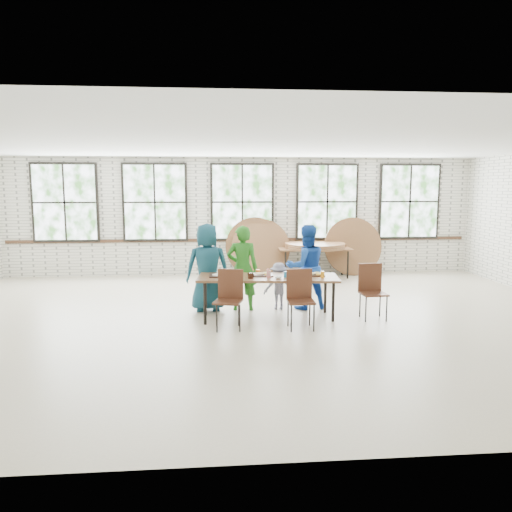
{
  "coord_description": "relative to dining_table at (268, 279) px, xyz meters",
  "views": [
    {
      "loc": [
        -0.76,
        -8.33,
        2.29
      ],
      "look_at": [
        0.0,
        0.4,
        1.05
      ],
      "focal_mm": 35.0,
      "sensor_mm": 36.0,
      "label": 1
    }
  ],
  "objects": [
    {
      "name": "room",
      "position": [
        -0.18,
        4.38,
        1.14
      ],
      "size": [
        12.0,
        12.0,
        12.0
      ],
      "color": "beige",
      "rests_on": "ground"
    },
    {
      "name": "dining_table",
      "position": [
        0.0,
        0.0,
        0.0
      ],
      "size": [
        2.47,
        1.03,
        0.74
      ],
      "rotation": [
        0.0,
        0.0,
        -0.1
      ],
      "color": "brown",
      "rests_on": "ground"
    },
    {
      "name": "chair_near_left",
      "position": [
        -0.68,
        -0.51,
        -0.13
      ],
      "size": [
        0.51,
        0.5,
        0.95
      ],
      "rotation": [
        0.0,
        0.0,
        -0.28
      ],
      "color": "#4A2718",
      "rests_on": "ground"
    },
    {
      "name": "chair_near_right",
      "position": [
        0.46,
        -0.59,
        -0.13
      ],
      "size": [
        0.42,
        0.41,
        0.95
      ],
      "rotation": [
        0.0,
        0.0,
        -0.01
      ],
      "color": "#4A2718",
      "rests_on": "ground"
    },
    {
      "name": "chair_spare",
      "position": [
        1.8,
        -0.12,
        -0.13
      ],
      "size": [
        0.44,
        0.43,
        0.95
      ],
      "rotation": [
        0.0,
        0.0,
        0.05
      ],
      "color": "#4A2718",
      "rests_on": "ground"
    },
    {
      "name": "adult_teal",
      "position": [
        -1.04,
        0.65,
        0.12
      ],
      "size": [
        0.82,
        0.56,
        1.62
      ],
      "primitive_type": "imported",
      "rotation": [
        0.0,
        0.0,
        3.19
      ],
      "color": "navy",
      "rests_on": "ground"
    },
    {
      "name": "adult_green",
      "position": [
        -0.4,
        0.65,
        0.1
      ],
      "size": [
        0.59,
        0.41,
        1.57
      ],
      "primitive_type": "imported",
      "rotation": [
        0.0,
        0.0,
        3.08
      ],
      "color": "#236C1C",
      "rests_on": "ground"
    },
    {
      "name": "toddler",
      "position": [
        0.28,
        0.65,
        -0.25
      ],
      "size": [
        0.57,
        0.33,
        0.87
      ],
      "primitive_type": "imported",
      "rotation": [
        0.0,
        0.0,
        3.15
      ],
      "color": "#141540",
      "rests_on": "ground"
    },
    {
      "name": "adult_blue",
      "position": [
        0.79,
        0.65,
        0.1
      ],
      "size": [
        0.86,
        0.72,
        1.58
      ],
      "primitive_type": "imported",
      "rotation": [
        0.0,
        0.0,
        3.31
      ],
      "color": "#1848AA",
      "rests_on": "ground"
    },
    {
      "name": "storage_table",
      "position": [
        1.61,
        3.83,
        -0.0
      ],
      "size": [
        1.82,
        0.79,
        0.74
      ],
      "rotation": [
        0.0,
        0.0,
        -0.02
      ],
      "color": "brown",
      "rests_on": "ground"
    },
    {
      "name": "tabletop_clutter",
      "position": [
        0.09,
        -0.04,
        0.08
      ],
      "size": [
        1.99,
        0.62,
        0.11
      ],
      "color": "black",
      "rests_on": "dining_table"
    },
    {
      "name": "round_tops_stacked",
      "position": [
        1.61,
        3.83,
        0.12
      ],
      "size": [
        1.5,
        1.5,
        0.13
      ],
      "color": "brown",
      "rests_on": "storage_table"
    },
    {
      "name": "round_tops_leaning",
      "position": [
        1.02,
        4.1,
        0.05
      ],
      "size": [
        4.02,
        0.45,
        1.49
      ],
      "color": "brown",
      "rests_on": "ground"
    }
  ]
}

